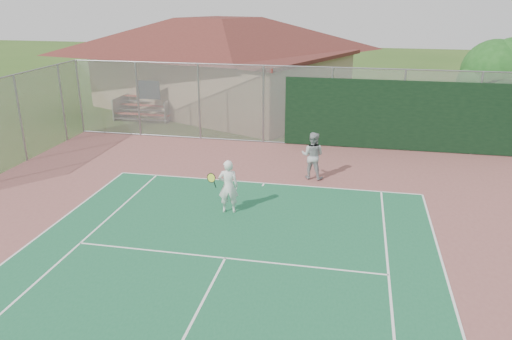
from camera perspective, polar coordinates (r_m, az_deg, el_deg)
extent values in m
cylinder|color=gray|center=(25.68, -19.49, 7.88)|extent=(0.08, 0.08, 3.50)
cylinder|color=gray|center=(24.30, -13.33, 7.85)|extent=(0.08, 0.08, 3.50)
cylinder|color=gray|center=(23.22, -6.51, 7.72)|extent=(0.08, 0.08, 3.50)
cylinder|color=gray|center=(22.49, 0.85, 7.45)|extent=(0.08, 0.08, 3.50)
cylinder|color=gray|center=(22.15, 8.56, 7.04)|extent=(0.08, 0.08, 3.50)
cylinder|color=gray|center=(22.21, 16.34, 6.50)|extent=(0.08, 0.08, 3.50)
cylinder|color=gray|center=(22.67, 23.94, 5.85)|extent=(0.08, 0.08, 3.50)
cylinder|color=gray|center=(22.02, 3.48, 11.78)|extent=(20.00, 0.05, 0.05)
cylinder|color=gray|center=(22.76, 3.30, 3.15)|extent=(20.00, 0.05, 0.05)
cube|color=#999EA0|center=(22.33, 3.39, 7.33)|extent=(20.00, 0.02, 3.50)
cube|color=black|center=(22.21, 16.30, 5.97)|extent=(10.00, 0.04, 3.00)
cylinder|color=gray|center=(24.44, -21.25, 7.11)|extent=(0.08, 0.08, 3.50)
cylinder|color=gray|center=(22.03, -25.32, 5.29)|extent=(0.08, 0.08, 3.50)
cube|color=#999EA0|center=(22.03, -25.32, 5.29)|extent=(0.02, 9.00, 3.50)
cube|color=tan|center=(29.95, -4.13, 10.22)|extent=(15.27, 13.08, 3.22)
cube|color=maroon|center=(29.72, -4.21, 13.39)|extent=(15.98, 13.79, 0.19)
pyramid|color=maroon|center=(29.58, -4.31, 17.01)|extent=(16.80, 14.39, 1.93)
cube|color=black|center=(25.39, -2.00, 7.43)|extent=(0.97, 0.06, 2.26)
cube|color=#9F3624|center=(27.42, -12.90, 6.23)|extent=(3.13, 0.37, 0.05)
cube|color=#B2B5BA|center=(27.24, -13.09, 5.68)|extent=(3.13, 0.34, 0.04)
cube|color=#9F3624|center=(27.85, -12.49, 7.24)|extent=(3.13, 0.37, 0.05)
cube|color=#B2B5BA|center=(27.67, -12.67, 6.70)|extent=(3.13, 0.34, 0.04)
cube|color=#9F3624|center=(28.29, -12.08, 8.21)|extent=(3.13, 0.37, 0.05)
cube|color=#B2B5BA|center=(28.10, -12.26, 7.69)|extent=(3.13, 0.34, 0.04)
cube|color=#B2B5BA|center=(28.50, -15.17, 6.97)|extent=(0.11, 1.88, 1.15)
cube|color=#B2B5BA|center=(27.34, -9.64, 6.86)|extent=(0.11, 1.88, 1.15)
cylinder|color=#3B2315|center=(24.68, 24.94, 5.53)|extent=(0.32, 0.32, 2.50)
sphere|color=#194B17|center=(24.33, 25.61, 10.00)|extent=(2.86, 2.86, 2.86)
sphere|color=#194B17|center=(24.85, 27.16, 9.09)|extent=(1.97, 1.97, 1.97)
sphere|color=#194B17|center=(23.89, 23.97, 9.00)|extent=(1.79, 1.79, 1.79)
sphere|color=#194B17|center=(23.69, 26.27, 8.36)|extent=(1.61, 1.61, 1.61)
sphere|color=#194B17|center=(24.99, 24.58, 9.94)|extent=(1.79, 1.79, 1.79)
sphere|color=#194B17|center=(24.22, 27.17, 11.24)|extent=(1.79, 1.79, 1.79)
imported|color=white|center=(15.40, -3.18, -1.95)|extent=(0.69, 0.52, 1.70)
imported|color=#A1A4A6|center=(18.31, 6.47, 1.60)|extent=(0.94, 0.78, 1.75)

